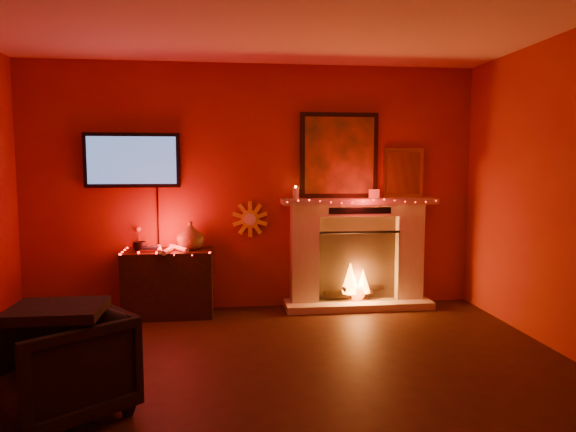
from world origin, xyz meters
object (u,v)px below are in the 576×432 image
Objects in this scene: fireplace at (356,243)px; console_table at (170,278)px; sunburst_clock at (250,219)px; tv at (132,161)px; armchair at (62,365)px.

console_table is at bearing -176.44° from fireplace.
fireplace is at bearing -4.37° from sunburst_clock.
fireplace is 2.09m from console_table.
fireplace is 1.76× the size of tv.
sunburst_clock is at bearing 175.63° from fireplace.
tv is 1.23× the size of console_table.
tv is at bearing 178.50° from fireplace.
fireplace is 2.17× the size of console_table.
tv is 1.32m from console_table.
tv reaches higher than console_table.
console_table is 1.35× the size of armchair.
fireplace is 1.23m from sunburst_clock.
console_table is at bearing 131.44° from armchair.
tv reaches higher than armchair.
tv is 1.41m from sunburst_clock.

